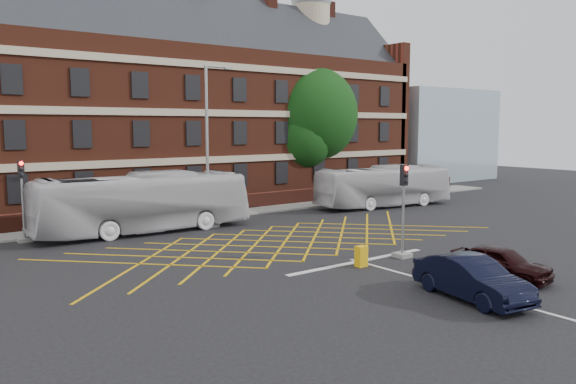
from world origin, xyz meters
TOP-DOWN VIEW (x-y plane):
  - ground at (0.00, 0.00)m, footprint 120.00×120.00m
  - victorian_building at (0.25, 22.00)m, footprint 51.00×12.17m
  - boundary_wall at (0.00, 13.00)m, footprint 56.00×0.50m
  - far_pavement at (0.00, 12.00)m, footprint 60.00×3.00m
  - glass_block at (34.00, 21.00)m, footprint 14.00×10.00m
  - box_junction_hatching at (0.00, 2.00)m, footprint 8.22×8.22m
  - stop_line at (0.00, -3.50)m, footprint 8.00×0.30m
  - centre_line at (0.00, -10.00)m, footprint 0.15×14.00m
  - bus_left at (-4.89, 8.90)m, footprint 12.34×3.30m
  - bus_right at (13.61, 7.90)m, footprint 11.27×4.09m
  - car_navy at (-0.69, -9.81)m, footprint 2.37×4.74m
  - car_maroon at (2.45, -8.94)m, footprint 2.05×4.09m
  - deciduous_tree at (14.47, 18.21)m, footprint 9.03×9.03m
  - traffic_light_near at (2.21, -4.08)m, footprint 0.70×0.70m
  - traffic_light_far at (-10.93, 10.16)m, footprint 0.70×0.70m
  - street_lamp at (-1.07, 8.20)m, footprint 2.25×1.00m
  - utility_cabinet at (-0.53, -4.20)m, footprint 0.48×0.36m

SIDE VIEW (x-z plane):
  - ground at x=0.00m, z-range 0.00..0.00m
  - box_junction_hatching at x=0.00m, z-range 0.00..0.02m
  - stop_line at x=0.00m, z-range 0.00..0.02m
  - centre_line at x=0.00m, z-range 0.00..0.02m
  - far_pavement at x=0.00m, z-range 0.00..0.12m
  - utility_cabinet at x=-0.53m, z-range 0.00..0.90m
  - boundary_wall at x=0.00m, z-range 0.00..1.10m
  - car_maroon at x=2.45m, z-range 0.00..1.34m
  - car_navy at x=-0.69m, z-range 0.00..1.49m
  - bus_right at x=13.61m, z-range 0.00..3.07m
  - bus_left at x=-4.89m, z-range 0.00..3.41m
  - traffic_light_near at x=2.21m, z-range -0.37..3.90m
  - traffic_light_far at x=-10.93m, z-range -0.37..3.90m
  - street_lamp at x=-1.07m, z-range -1.44..8.11m
  - glass_block at x=34.00m, z-range 0.00..10.00m
  - deciduous_tree at x=14.47m, z-range 0.65..12.22m
  - victorian_building at x=0.25m, z-range -2.36..18.04m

